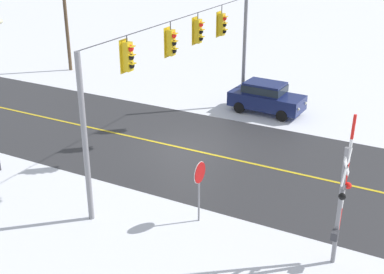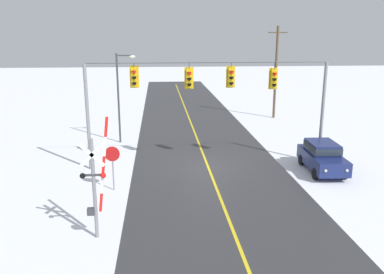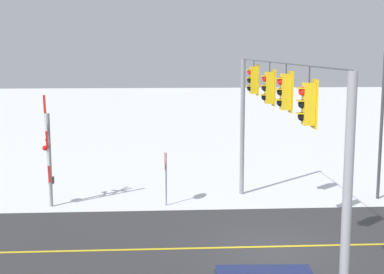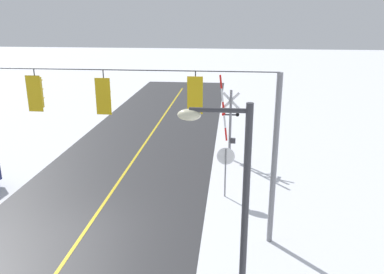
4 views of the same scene
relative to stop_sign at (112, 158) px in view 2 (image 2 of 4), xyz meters
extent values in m
plane|color=white|center=(5.28, 3.55, -1.71)|extent=(160.00, 160.00, 0.00)
cube|color=#303033|center=(5.28, 9.55, -1.71)|extent=(9.00, 80.00, 0.01)
cube|color=gold|center=(5.28, 9.55, -1.70)|extent=(0.14, 72.00, 0.01)
cylinder|color=gray|center=(-1.72, 3.55, 1.39)|extent=(0.20, 0.20, 6.20)
cylinder|color=gray|center=(12.28, 3.55, 1.39)|extent=(0.20, 0.20, 6.20)
cylinder|color=#38383D|center=(5.28, 3.55, 4.49)|extent=(14.00, 0.04, 0.04)
cylinder|color=#38383D|center=(1.03, 3.55, 4.36)|extent=(0.04, 0.04, 0.24)
cube|color=gold|center=(1.03, 3.55, 3.70)|extent=(0.34, 0.28, 1.08)
cube|color=gold|center=(1.03, 3.71, 3.70)|extent=(0.52, 0.03, 1.26)
sphere|color=red|center=(1.03, 3.40, 4.02)|extent=(0.24, 0.24, 0.24)
cube|color=gold|center=(1.03, 3.33, 4.11)|extent=(0.26, 0.16, 0.03)
sphere|color=black|center=(1.03, 3.40, 3.70)|extent=(0.24, 0.24, 0.24)
cube|color=gold|center=(1.03, 3.33, 3.79)|extent=(0.26, 0.16, 0.03)
sphere|color=black|center=(1.03, 3.40, 3.38)|extent=(0.24, 0.24, 0.24)
cube|color=gold|center=(1.03, 3.33, 3.47)|extent=(0.26, 0.16, 0.03)
cylinder|color=#38383D|center=(4.16, 3.55, 4.31)|extent=(0.04, 0.04, 0.34)
cube|color=gold|center=(4.16, 3.55, 3.60)|extent=(0.34, 0.28, 1.08)
cube|color=gold|center=(4.16, 3.71, 3.60)|extent=(0.52, 0.03, 1.26)
sphere|color=red|center=(4.16, 3.40, 3.92)|extent=(0.24, 0.24, 0.24)
cube|color=gold|center=(4.16, 3.33, 4.01)|extent=(0.26, 0.16, 0.03)
sphere|color=black|center=(4.16, 3.40, 3.60)|extent=(0.24, 0.24, 0.24)
cube|color=gold|center=(4.16, 3.33, 3.69)|extent=(0.26, 0.16, 0.03)
sphere|color=black|center=(4.16, 3.40, 3.28)|extent=(0.24, 0.24, 0.24)
cube|color=gold|center=(4.16, 3.33, 3.37)|extent=(0.26, 0.16, 0.03)
cylinder|color=#38383D|center=(6.61, 3.55, 4.34)|extent=(0.04, 0.04, 0.30)
cube|color=gold|center=(6.61, 3.55, 3.65)|extent=(0.34, 0.28, 1.08)
cube|color=gold|center=(6.61, 3.71, 3.65)|extent=(0.52, 0.03, 1.26)
sphere|color=red|center=(6.61, 3.40, 3.97)|extent=(0.24, 0.24, 0.24)
cube|color=gold|center=(6.61, 3.33, 4.05)|extent=(0.26, 0.16, 0.03)
sphere|color=black|center=(6.61, 3.40, 3.65)|extent=(0.24, 0.24, 0.24)
cube|color=gold|center=(6.61, 3.33, 3.73)|extent=(0.26, 0.16, 0.03)
sphere|color=black|center=(6.61, 3.40, 3.33)|extent=(0.24, 0.24, 0.24)
cube|color=gold|center=(6.61, 3.33, 3.41)|extent=(0.26, 0.16, 0.03)
cylinder|color=#38383D|center=(9.16, 3.55, 4.28)|extent=(0.04, 0.04, 0.42)
cube|color=gold|center=(9.16, 3.55, 3.53)|extent=(0.34, 0.28, 1.08)
cube|color=gold|center=(9.16, 3.71, 3.53)|extent=(0.52, 0.03, 1.26)
sphere|color=red|center=(9.16, 3.40, 3.85)|extent=(0.24, 0.24, 0.24)
cube|color=gold|center=(9.16, 3.33, 3.93)|extent=(0.26, 0.16, 0.03)
sphere|color=black|center=(9.16, 3.40, 3.53)|extent=(0.24, 0.24, 0.24)
cube|color=gold|center=(9.16, 3.33, 3.61)|extent=(0.26, 0.16, 0.03)
sphere|color=black|center=(9.16, 3.40, 3.21)|extent=(0.24, 0.24, 0.24)
cube|color=gold|center=(9.16, 3.33, 3.29)|extent=(0.26, 0.16, 0.03)
cylinder|color=gray|center=(0.00, 0.02, -0.56)|extent=(0.07, 0.07, 2.30)
cylinder|color=#B71414|center=(0.00, -0.02, 0.24)|extent=(0.76, 0.03, 0.76)
cylinder|color=white|center=(0.00, 0.00, 0.24)|extent=(0.80, 0.01, 0.80)
cylinder|color=gray|center=(-0.14, -4.87, 0.29)|extent=(0.14, 0.14, 4.00)
cube|color=white|center=(-0.14, -4.92, 1.69)|extent=(0.98, 0.04, 0.98)
cube|color=white|center=(-0.14, -4.92, 1.69)|extent=(0.98, 0.04, 0.98)
cube|color=#38383D|center=(-0.14, -4.91, 0.89)|extent=(0.80, 0.06, 0.08)
sphere|color=black|center=(-0.52, -4.97, 0.89)|extent=(0.22, 0.22, 0.22)
sphere|color=red|center=(0.24, -4.97, 0.89)|extent=(0.22, 0.22, 0.22)
cube|color=red|center=(0.08, -4.87, -0.24)|extent=(0.19, 0.08, 0.75)
cube|color=white|center=(0.17, -4.87, 0.50)|extent=(0.19, 0.08, 0.75)
cube|color=red|center=(0.26, -4.87, 1.24)|extent=(0.19, 0.08, 0.75)
cube|color=white|center=(0.35, -4.87, 1.99)|extent=(0.19, 0.08, 0.75)
cube|color=red|center=(0.43, -4.87, 2.73)|extent=(0.19, 0.08, 0.75)
cube|color=#38383D|center=(-0.32, -4.87, -0.61)|extent=(0.28, 0.20, 0.28)
cube|color=navy|center=(11.78, 1.88, -0.99)|extent=(1.96, 4.18, 0.80)
cube|color=navy|center=(11.79, 2.03, -0.29)|extent=(1.60, 2.20, 0.64)
cube|color=#232D38|center=(11.79, 2.03, -0.29)|extent=(1.64, 2.29, 0.40)
sphere|color=#EFEACC|center=(12.25, -0.22, -0.94)|extent=(0.16, 0.16, 0.16)
sphere|color=#EFEACC|center=(11.10, -0.16, -0.94)|extent=(0.16, 0.16, 0.16)
cylinder|color=black|center=(12.51, 0.57, -1.39)|extent=(0.25, 0.65, 0.64)
cylinder|color=black|center=(10.92, 0.65, -1.39)|extent=(0.25, 0.65, 0.64)
cylinder|color=black|center=(12.64, 3.11, -1.39)|extent=(0.25, 0.65, 0.64)
cylinder|color=black|center=(11.04, 3.19, -1.39)|extent=(0.25, 0.65, 0.64)
cylinder|color=#38383D|center=(-0.52, 9.54, 1.54)|extent=(0.14, 0.14, 6.50)
cylinder|color=#38383D|center=(0.03, 9.54, 4.64)|extent=(1.10, 0.09, 0.09)
ellipsoid|color=beige|center=(0.58, 9.54, 4.54)|extent=(0.44, 0.28, 0.22)
cylinder|color=brown|center=(13.49, 17.52, 2.59)|extent=(0.24, 0.24, 8.60)
cube|color=#4C3A28|center=(13.49, 17.52, 6.29)|extent=(1.80, 0.10, 0.10)
camera|label=1|loc=(-14.17, -7.30, 8.38)|focal=48.02mm
camera|label=2|loc=(2.37, -19.19, 5.96)|focal=36.87mm
camera|label=3|loc=(22.90, -0.27, 4.88)|focal=51.41mm
camera|label=4|loc=(-0.19, 16.57, 6.34)|focal=37.08mm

